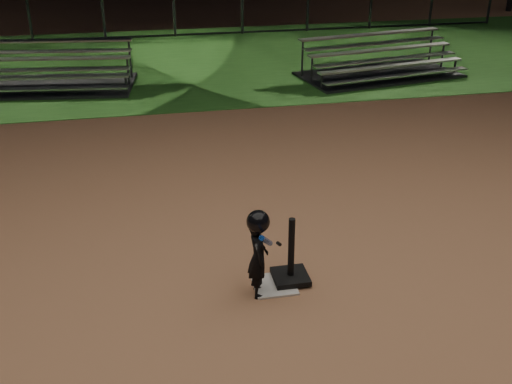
# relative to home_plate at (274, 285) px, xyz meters

# --- Properties ---
(ground) EXTENTS (80.00, 80.00, 0.00)m
(ground) POSITION_rel_home_plate_xyz_m (0.00, 0.00, -0.01)
(ground) COLOR #AB724D
(ground) RESTS_ON ground
(grass_strip) EXTENTS (60.00, 8.00, 0.01)m
(grass_strip) POSITION_rel_home_plate_xyz_m (0.00, 10.00, -0.01)
(grass_strip) COLOR #23551B
(grass_strip) RESTS_ON ground
(home_plate) EXTENTS (0.45, 0.45, 0.02)m
(home_plate) POSITION_rel_home_plate_xyz_m (0.00, 0.00, 0.00)
(home_plate) COLOR beige
(home_plate) RESTS_ON ground
(batting_tee) EXTENTS (0.38, 0.38, 0.74)m
(batting_tee) POSITION_rel_home_plate_xyz_m (0.19, 0.06, 0.15)
(batting_tee) COLOR black
(batting_tee) RESTS_ON home_plate
(child_batter) EXTENTS (0.38, 0.57, 0.98)m
(child_batter) POSITION_rel_home_plate_xyz_m (-0.20, -0.10, 0.51)
(child_batter) COLOR black
(child_batter) RESTS_ON ground
(bleacher_left) EXTENTS (3.96, 2.28, 0.92)m
(bleacher_left) POSITION_rel_home_plate_xyz_m (-3.20, 8.23, 0.18)
(bleacher_left) COLOR #AAAAAF
(bleacher_left) RESTS_ON ground
(bleacher_right) EXTENTS (3.85, 2.36, 0.88)m
(bleacher_right) POSITION_rel_home_plate_xyz_m (4.25, 7.71, 0.17)
(bleacher_right) COLOR #B3B2B7
(bleacher_right) RESTS_ON ground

